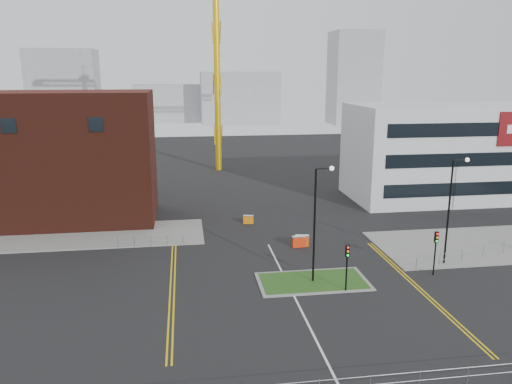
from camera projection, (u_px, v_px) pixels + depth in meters
The scene contains 26 objects.
ground at pixel (314, 336), 30.95m from camera, with size 200.00×200.00×0.00m, color black.
pavement_left at pixel (61, 237), 49.32m from camera, with size 28.00×8.00×0.12m, color slate.
pavement_right at pixel (501, 243), 47.47m from camera, with size 24.00×10.00×0.12m, color slate.
island_kerb at pixel (313, 281), 38.92m from camera, with size 8.60×4.60×0.08m, color slate.
grass_island at pixel (313, 281), 38.91m from camera, with size 8.00×4.00×0.12m, color #1C4416.
brick_building at pixel (39, 160), 53.08m from camera, with size 24.20×10.07×14.24m.
office_block at pixel (449, 152), 63.92m from camera, with size 25.00×12.20×12.00m.
streetlamp_island at pixel (318, 215), 37.69m from camera, with size 1.46×0.36×9.18m.
streetlamp_right_near at pixel (452, 203), 41.28m from camera, with size 1.46×0.36×9.18m.
traffic_light_island at pixel (347, 259), 36.66m from camera, with size 0.28×0.33×3.65m.
traffic_light_right at pixel (436, 245), 39.70m from camera, with size 0.28×0.33×3.65m.
railing_front at pixel (345, 383), 25.00m from camera, with size 24.05×0.05×1.10m.
railing_left at pixel (151, 239), 46.56m from camera, with size 6.05×0.05×1.10m.
railing_right at pixel (504, 246), 44.69m from camera, with size 19.05×5.05×1.10m.
centre_line at pixel (306, 321), 32.88m from camera, with size 0.15×30.00×0.01m, color silver.
yellow_left_a at pixel (171, 280), 39.32m from camera, with size 0.12×24.00×0.01m, color gold.
yellow_left_b at pixel (175, 280), 39.36m from camera, with size 0.12×24.00×0.01m, color gold.
yellow_right_a at pixel (415, 287), 38.05m from camera, with size 0.12×20.00×0.01m, color gold.
yellow_right_b at pixel (419, 286), 38.09m from camera, with size 0.12×20.00×0.01m, color gold.
skyline_a at pixel (65, 90), 138.23m from camera, with size 18.00×12.00×22.00m, color gray.
skyline_b at pixel (240, 98), 155.52m from camera, with size 24.00×12.00×16.00m, color gray.
skyline_c at pixel (354, 78), 154.18m from camera, with size 14.00×12.00×28.00m, color gray.
skyline_d at pixel (182, 103), 163.10m from camera, with size 30.00×12.00×12.00m, color gray.
barrier_left at pixel (248, 219), 53.78m from camera, with size 1.14×0.57×0.91m.
barrier_mid at pixel (299, 241), 46.59m from camera, with size 1.29×0.52×1.06m.
barrier_right at pixel (302, 240), 46.81m from camera, with size 1.33×0.65×1.08m.
Camera 1 is at (-7.58, -27.17, 15.98)m, focal length 35.00 mm.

